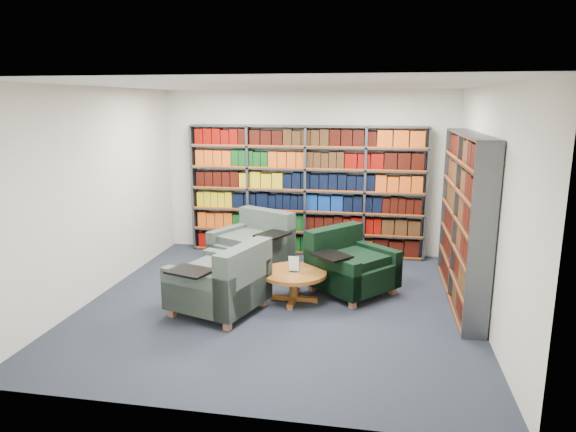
% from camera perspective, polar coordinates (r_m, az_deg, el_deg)
% --- Properties ---
extents(room_shell, '(5.02, 5.02, 2.82)m').
position_cam_1_polar(room_shell, '(6.47, -0.94, 1.88)').
color(room_shell, black).
rests_on(room_shell, ground).
extents(bookshelf_back, '(4.00, 0.28, 2.20)m').
position_cam_1_polar(bookshelf_back, '(8.79, 2.00, 2.75)').
color(bookshelf_back, '#47494F').
rests_on(bookshelf_back, ground).
extents(bookshelf_right, '(0.28, 2.50, 2.20)m').
position_cam_1_polar(bookshelf_right, '(7.09, 18.98, -0.35)').
color(bookshelf_right, '#47494F').
rests_on(bookshelf_right, ground).
extents(chair_teal_left, '(1.34, 1.34, 0.91)m').
position_cam_1_polar(chair_teal_left, '(8.14, -3.62, -3.37)').
color(chair_teal_left, '#021938').
rests_on(chair_teal_left, ground).
extents(chair_green_right, '(1.35, 1.35, 0.87)m').
position_cam_1_polar(chair_green_right, '(7.23, 6.63, -5.63)').
color(chair_green_right, black).
rests_on(chair_green_right, ground).
extents(chair_teal_front, '(1.25, 1.32, 0.91)m').
position_cam_1_polar(chair_teal_front, '(6.51, -7.06, -7.61)').
color(chair_teal_front, '#021938').
rests_on(chair_teal_front, ground).
extents(coffee_table, '(0.88, 0.88, 0.62)m').
position_cam_1_polar(coffee_table, '(6.82, 0.64, -6.86)').
color(coffee_table, '#8C601B').
rests_on(coffee_table, ground).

